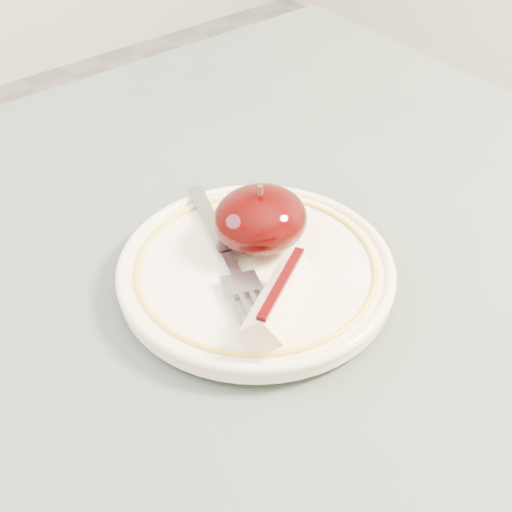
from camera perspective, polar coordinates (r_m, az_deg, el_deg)
table at (r=0.57m, az=0.86°, el=-13.58°), size 0.90×0.90×0.75m
plate at (r=0.54m, az=0.00°, el=-1.14°), size 0.21×0.21×0.02m
apple_half at (r=0.54m, az=0.35°, el=2.98°), size 0.07×0.07×0.05m
apple_wedge at (r=0.48m, az=2.00°, el=-3.62°), size 0.08×0.06×0.04m
fork at (r=0.54m, az=-2.36°, el=0.12°), size 0.08×0.17×0.00m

